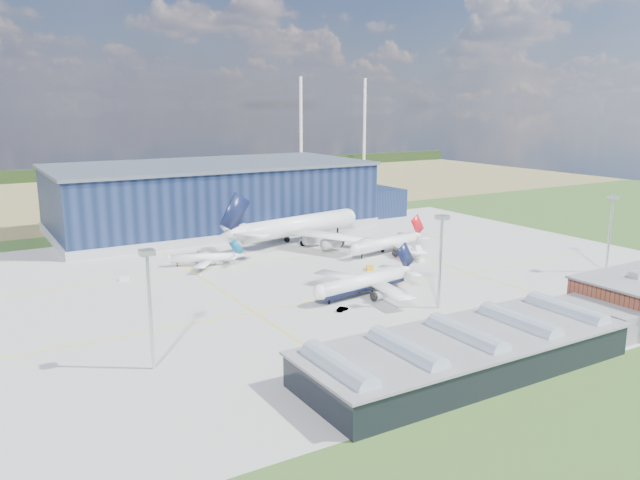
{
  "coord_description": "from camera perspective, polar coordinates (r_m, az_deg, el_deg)",
  "views": [
    {
      "loc": [
        -89.11,
        -139.7,
        48.4
      ],
      "look_at": [
        4.78,
        17.65,
        8.74
      ],
      "focal_mm": 35.0,
      "sensor_mm": 36.0,
      "label": 1
    }
  ],
  "objects": [
    {
      "name": "airliner_regional",
      "position": [
        194.6,
        -10.76,
        -1.21
      ],
      "size": [
        31.44,
        31.16,
        7.87
      ],
      "primitive_type": null,
      "rotation": [
        0.0,
        0.0,
        2.74
      ],
      "color": "white",
      "rests_on": "ground"
    },
    {
      "name": "airstair",
      "position": [
        201.49,
        8.69,
        -1.37
      ],
      "size": [
        2.13,
        4.96,
        3.14
      ],
      "primitive_type": "cube",
      "rotation": [
        0.0,
        0.0,
        -0.03
      ],
      "color": "silver",
      "rests_on": "ground"
    },
    {
      "name": "light_mast_west",
      "position": [
        118.19,
        -15.36,
        -4.43
      ],
      "size": [
        2.6,
        2.6,
        23.0
      ],
      "color": "silver",
      "rests_on": "ground"
    },
    {
      "name": "farmland",
      "position": [
        373.72,
        -16.81,
        4.25
      ],
      "size": [
        600.0,
        220.0,
        0.01
      ],
      "primitive_type": "cube",
      "color": "olive",
      "rests_on": "ground"
    },
    {
      "name": "light_mast_east",
      "position": [
        200.13,
        25.05,
        1.57
      ],
      "size": [
        2.6,
        2.6,
        23.0
      ],
      "color": "silver",
      "rests_on": "ground"
    },
    {
      "name": "gse_cart_a",
      "position": [
        222.23,
        -1.36,
        -0.18
      ],
      "size": [
        2.74,
        3.63,
        1.43
      ],
      "primitive_type": "cube",
      "rotation": [
        0.0,
        0.0,
        0.18
      ],
      "color": "silver",
      "rests_on": "ground"
    },
    {
      "name": "airliner_widebody",
      "position": [
        221.67,
        -1.97,
        2.25
      ],
      "size": [
        72.69,
        71.65,
        20.16
      ],
      "primitive_type": null,
      "rotation": [
        0.0,
        0.0,
        0.2
      ],
      "color": "white",
      "rests_on": "ground"
    },
    {
      "name": "gse_tug_b",
      "position": [
        187.64,
        4.58,
        -2.56
      ],
      "size": [
        3.31,
        3.69,
        1.34
      ],
      "primitive_type": "cube",
      "rotation": [
        0.0,
        0.0,
        -0.51
      ],
      "color": "yellow",
      "rests_on": "ground"
    },
    {
      "name": "airliner_navy",
      "position": [
        160.93,
        3.92,
        -3.14
      ],
      "size": [
        40.61,
        39.95,
        11.71
      ],
      "primitive_type": null,
      "rotation": [
        0.0,
        0.0,
        3.29
      ],
      "color": "white",
      "rests_on": "ground"
    },
    {
      "name": "apron",
      "position": [
        180.81,
        -0.06,
        -3.3
      ],
      "size": [
        220.0,
        160.0,
        0.08
      ],
      "color": "#9E9E99",
      "rests_on": "ground"
    },
    {
      "name": "gse_van_a",
      "position": [
        162.28,
        21.15,
        -5.57
      ],
      "size": [
        5.66,
        3.46,
        2.3
      ],
      "primitive_type": "cube",
      "rotation": [
        0.0,
        0.0,
        1.81
      ],
      "color": "silver",
      "rests_on": "ground"
    },
    {
      "name": "gse_tug_a",
      "position": [
        119.86,
        -0.35,
        -11.2
      ],
      "size": [
        3.59,
        4.29,
        1.53
      ],
      "primitive_type": "cube",
      "rotation": [
        0.0,
        0.0,
        0.44
      ],
      "color": "yellow",
      "rests_on": "ground"
    },
    {
      "name": "gse_cart_b",
      "position": [
        184.32,
        -17.43,
        -3.4
      ],
      "size": [
        3.12,
        2.71,
        1.14
      ],
      "primitive_type": "cube",
      "rotation": [
        0.0,
        0.0,
        1.12
      ],
      "color": "silver",
      "rests_on": "ground"
    },
    {
      "name": "glass_concourse",
      "position": [
        123.22,
        14.36,
        -9.46
      ],
      "size": [
        78.0,
        23.0,
        8.6
      ],
      "color": "black",
      "rests_on": "ground"
    },
    {
      "name": "hangar",
      "position": [
        254.55,
        -9.34,
        3.74
      ],
      "size": [
        145.0,
        62.0,
        26.1
      ],
      "color": "#0F1A34",
      "rests_on": "ground"
    },
    {
      "name": "airliner_red",
      "position": [
        206.98,
        6.07,
        0.24
      ],
      "size": [
        40.06,
        39.43,
        11.43
      ],
      "primitive_type": null,
      "rotation": [
        0.0,
        0.0,
        3.3
      ],
      "color": "white",
      "rests_on": "ground"
    },
    {
      "name": "car_b",
      "position": [
        150.55,
        2.06,
        -6.32
      ],
      "size": [
        3.61,
        2.34,
        1.12
      ],
      "primitive_type": "imported",
      "rotation": [
        0.0,
        0.0,
        1.94
      ],
      "color": "#99999E",
      "rests_on": "ground"
    },
    {
      "name": "treeline",
      "position": [
        450.83,
        -19.38,
        5.88
      ],
      "size": [
        600.0,
        8.0,
        8.0
      ],
      "primitive_type": "cube",
      "color": "black",
      "rests_on": "ground"
    },
    {
      "name": "car_a",
      "position": [
        143.82,
        15.8,
        -7.71
      ],
      "size": [
        3.33,
        2.18,
        1.05
      ],
      "primitive_type": "imported",
      "rotation": [
        0.0,
        0.0,
        1.24
      ],
      "color": "#99999E",
      "rests_on": "ground"
    },
    {
      "name": "light_mast_center",
      "position": [
        151.47,
        11.0,
        -0.59
      ],
      "size": [
        2.6,
        2.6,
        23.0
      ],
      "color": "silver",
      "rests_on": "ground"
    },
    {
      "name": "ground",
      "position": [
        172.62,
        1.64,
        -4.07
      ],
      "size": [
        600.0,
        600.0,
        0.0
      ],
      "primitive_type": "plane",
      "color": "#2F511E",
      "rests_on": "ground"
    }
  ]
}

